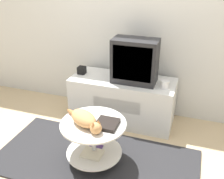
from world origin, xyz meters
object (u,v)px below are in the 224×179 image
(tv, at_px, (135,61))
(dvd_box, at_px, (107,124))
(speaker, at_px, (82,70))
(cat, at_px, (85,119))

(tv, xyz_separation_m, dvd_box, (-0.04, -0.86, -0.33))
(speaker, distance_m, cat, 1.06)
(cat, bearing_deg, dvd_box, 49.08)
(speaker, bearing_deg, cat, -63.79)
(speaker, height_order, dvd_box, speaker)
(speaker, relative_size, cat, 0.19)
(dvd_box, distance_m, cat, 0.21)
(tv, bearing_deg, cat, -104.17)
(speaker, xyz_separation_m, cat, (0.47, -0.95, -0.07))
(tv, relative_size, dvd_box, 2.43)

